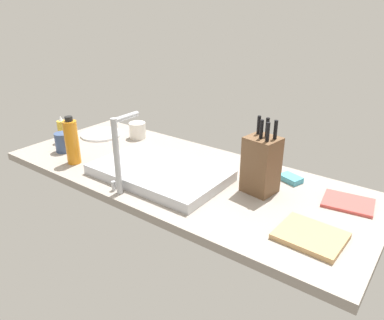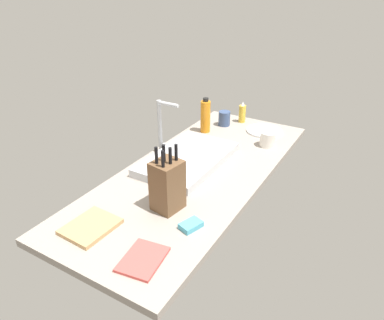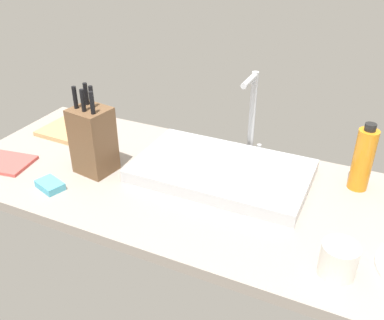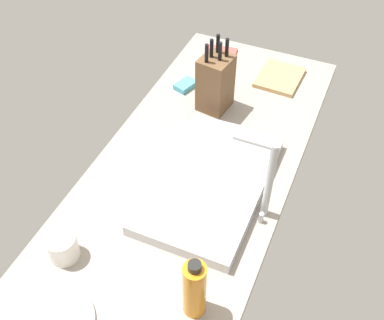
{
  "view_description": "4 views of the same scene",
  "coord_description": "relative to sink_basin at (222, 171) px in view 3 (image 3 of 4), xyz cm",
  "views": [
    {
      "loc": [
        -91.42,
        114.69,
        74.13
      ],
      "look_at": [
        -3.61,
        -3.83,
        9.22
      ],
      "focal_mm": 34.24,
      "sensor_mm": 36.0,
      "label": 1
    },
    {
      "loc": [
        -142.38,
        -80.68,
        95.93
      ],
      "look_at": [
        -3.4,
        1.4,
        10.63
      ],
      "focal_mm": 33.54,
      "sensor_mm": 36.0,
      "label": 2
    },
    {
      "loc": [
        46.89,
        -105.2,
        79.77
      ],
      "look_at": [
        -4.49,
        4.89,
        9.65
      ],
      "focal_mm": 39.68,
      "sensor_mm": 36.0,
      "label": 3
    },
    {
      "loc": [
        102.85,
        44.65,
        125.83
      ],
      "look_at": [
        3.94,
        1.87,
        13.48
      ],
      "focal_mm": 44.29,
      "sensor_mm": 36.0,
      "label": 4
    }
  ],
  "objects": [
    {
      "name": "countertop_slab",
      "position": [
        -4.68,
        -8.81,
        -3.94
      ],
      "size": [
        167.62,
        67.72,
        3.5
      ],
      "primitive_type": "cube",
      "color": "gray",
      "rests_on": "ground"
    },
    {
      "name": "sink_basin",
      "position": [
        0.0,
        0.0,
        0.0
      ],
      "size": [
        57.46,
        34.69,
        4.37
      ],
      "primitive_type": "cube",
      "color": "#B7BABF",
      "rests_on": "countertop_slab"
    },
    {
      "name": "faucet",
      "position": [
        3.38,
        18.78,
        15.64
      ],
      "size": [
        5.5,
        13.48,
        30.84
      ],
      "color": "#B7BABF",
      "rests_on": "countertop_slab"
    },
    {
      "name": "knife_block",
      "position": [
        -40.58,
        -14.39,
        9.56
      ],
      "size": [
        13.6,
        12.67,
        30.09
      ],
      "rotation": [
        0.0,
        0.0,
        -0.15
      ],
      "color": "brown",
      "rests_on": "countertop_slab"
    },
    {
      "name": "cutting_board",
      "position": [
        -68.5,
        4.6,
        -1.29
      ],
      "size": [
        21.33,
        18.09,
        1.8
      ],
      "primitive_type": "cube",
      "rotation": [
        0.0,
        0.0,
        -0.04
      ],
      "color": "tan",
      "rests_on": "countertop_slab"
    },
    {
      "name": "water_bottle",
      "position": [
        42.15,
        12.3,
        8.38
      ],
      "size": [
        6.28,
        6.28,
        22.62
      ],
      "color": "orange",
      "rests_on": "countertop_slab"
    },
    {
      "name": "dish_towel",
      "position": [
        -72.3,
        -24.79,
        -1.59
      ],
      "size": [
        19.79,
        16.23,
        1.2
      ],
      "primitive_type": "cube",
      "rotation": [
        0.0,
        0.0,
        0.15
      ],
      "color": "#CC4C47",
      "rests_on": "countertop_slab"
    },
    {
      "name": "ceramic_cup",
      "position": [
        41.94,
        -29.88,
        2.2
      ],
      "size": [
        9.03,
        9.03,
        8.77
      ],
      "primitive_type": "cylinder",
      "color": "silver",
      "rests_on": "countertop_slab"
    },
    {
      "name": "dish_sponge",
      "position": [
        -47.34,
        -30.1,
        -0.99
      ],
      "size": [
        10.42,
        8.51,
        2.4
      ],
      "primitive_type": "cube",
      "rotation": [
        0.0,
        0.0,
        -0.32
      ],
      "color": "#4CA3BC",
      "rests_on": "countertop_slab"
    }
  ]
}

